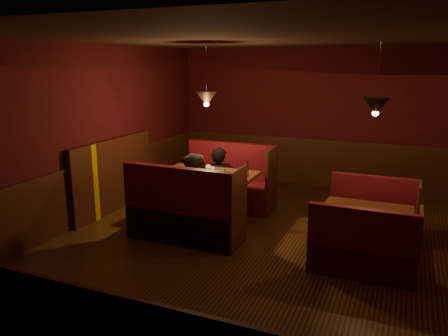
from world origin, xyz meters
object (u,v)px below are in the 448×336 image
at_px(second_bench_near, 362,254).
at_px(diner_a, 219,169).
at_px(main_bench_near, 184,217).
at_px(second_table, 367,220).
at_px(main_table, 208,184).
at_px(diner_b, 196,185).
at_px(second_bench_far, 372,218).
at_px(main_bench_far, 229,187).

bearing_deg(second_bench_near, diner_a, 148.49).
xyz_separation_m(main_bench_near, second_table, (2.52, 0.59, 0.12)).
height_order(main_table, diner_b, diner_b).
height_order(main_bench_near, diner_b, diner_b).
bearing_deg(second_bench_near, main_table, 158.69).
xyz_separation_m(second_bench_far, diner_a, (-2.63, 0.22, 0.46)).
xyz_separation_m(main_bench_far, diner_a, (-0.09, -0.27, 0.38)).
relative_size(second_table, diner_a, 0.77).
distance_m(second_table, diner_b, 2.48).
bearing_deg(main_table, second_bench_far, 8.76).
bearing_deg(main_bench_far, second_table, -25.22).
distance_m(second_bench_far, second_bench_near, 1.40).
bearing_deg(main_table, diner_a, 96.28).
distance_m(main_bench_far, diner_b, 1.60).
bearing_deg(second_table, diner_b, -171.90).
bearing_deg(main_table, main_bench_far, 88.79).
height_order(diner_a, diner_b, diner_b).
relative_size(second_bench_near, diner_b, 0.79).
bearing_deg(second_bench_near, main_bench_far, 143.50).
distance_m(main_table, second_bench_far, 2.62).
xyz_separation_m(second_bench_near, diner_a, (-2.63, 1.61, 0.46)).
bearing_deg(diner_b, diner_a, 104.40).
bearing_deg(main_bench_far, diner_b, -86.83).
bearing_deg(main_bench_near, diner_a, 93.28).
xyz_separation_m(main_bench_far, second_bench_far, (2.55, -0.49, -0.08)).
relative_size(main_table, second_table, 1.34).
bearing_deg(main_table, main_bench_near, -88.80).
bearing_deg(diner_a, main_table, 102.77).
distance_m(main_bench_near, diner_b, 0.51).
xyz_separation_m(main_table, diner_b, (0.10, -0.65, 0.17)).
relative_size(main_table, second_bench_far, 1.21).
bearing_deg(second_bench_far, second_bench_near, -90.00).
bearing_deg(second_table, diner_a, 160.64).
height_order(main_bench_far, second_table, main_bench_far).
relative_size(diner_a, diner_b, 0.93).
relative_size(main_bench_near, second_bench_near, 1.33).
height_order(second_bench_far, diner_a, diner_a).
height_order(main_table, main_bench_near, main_bench_near).
bearing_deg(diner_a, second_table, 167.13).
height_order(main_table, second_bench_near, main_table).
distance_m(main_bench_far, second_table, 2.79).
height_order(main_bench_far, diner_b, diner_b).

